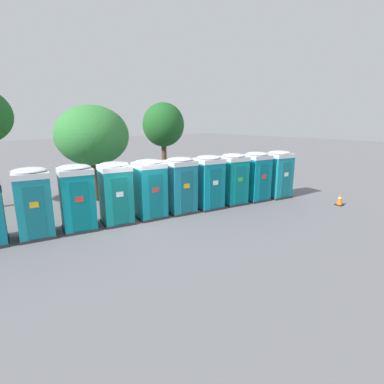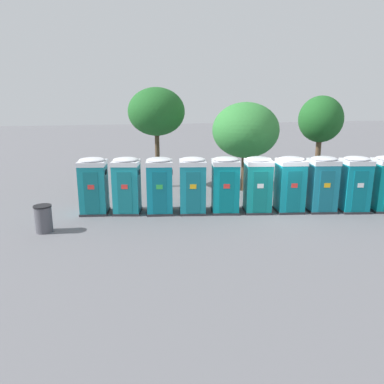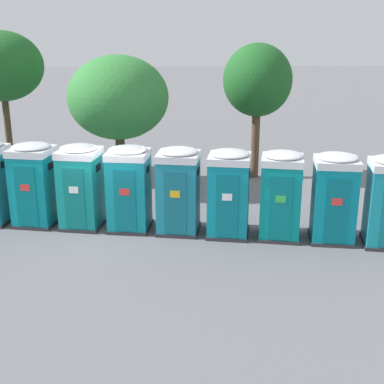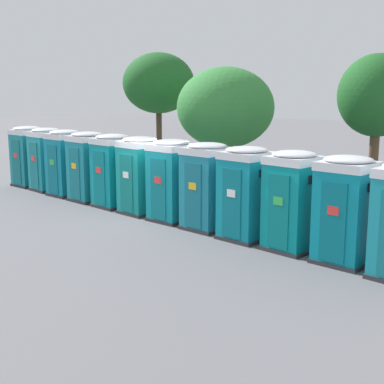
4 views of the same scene
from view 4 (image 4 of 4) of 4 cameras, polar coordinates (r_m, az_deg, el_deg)
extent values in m
plane|color=slate|center=(17.19, -4.21, -2.72)|extent=(120.00, 120.00, 0.00)
cube|color=#2D2D33|center=(23.88, -16.88, 0.77)|extent=(1.37, 1.36, 0.10)
cube|color=teal|center=(23.72, -17.02, 3.38)|extent=(1.30, 1.30, 2.10)
cube|color=#116670|center=(23.45, -18.24, 3.04)|extent=(0.63, 0.12, 1.85)
cube|color=red|center=(23.40, -18.32, 3.71)|extent=(0.28, 0.05, 0.20)
cube|color=black|center=(23.14, -16.38, 5.08)|extent=(0.08, 0.36, 0.20)
cube|color=silver|center=(23.61, -17.17, 6.15)|extent=(1.34, 1.34, 0.20)
ellipsoid|color=silver|center=(23.60, -17.19, 6.51)|extent=(1.28, 1.27, 0.18)
cube|color=#2D2D33|center=(22.61, -15.06, 0.32)|extent=(1.42, 1.42, 0.10)
cube|color=teal|center=(22.44, -15.20, 3.08)|extent=(1.35, 1.36, 2.10)
cube|color=#126B75|center=(22.19, -16.51, 2.73)|extent=(0.62, 0.16, 1.85)
cube|color=red|center=(22.14, -16.59, 3.44)|extent=(0.28, 0.07, 0.20)
cube|color=black|center=(21.86, -14.57, 4.86)|extent=(0.10, 0.36, 0.20)
cube|color=silver|center=(22.33, -15.34, 6.01)|extent=(1.39, 1.40, 0.20)
ellipsoid|color=silver|center=(22.32, -15.36, 6.39)|extent=(1.32, 1.33, 0.18)
cube|color=#2D2D33|center=(21.32, -13.20, -0.20)|extent=(1.34, 1.36, 0.10)
cube|color=#0F849B|center=(21.15, -13.33, 2.72)|extent=(1.28, 1.29, 2.10)
cube|color=#0C6779|center=(20.84, -14.65, 2.34)|extent=(0.62, 0.12, 1.85)
cube|color=green|center=(20.80, -14.73, 3.09)|extent=(0.28, 0.05, 0.20)
cube|color=black|center=(20.59, -12.52, 4.61)|extent=(0.08, 0.36, 0.20)
cube|color=silver|center=(21.03, -13.47, 5.83)|extent=(1.32, 1.33, 0.20)
ellipsoid|color=silver|center=(21.02, -13.48, 6.24)|extent=(1.25, 1.27, 0.18)
cube|color=#2D2D33|center=(20.11, -10.92, -0.76)|extent=(1.39, 1.39, 0.10)
cube|color=teal|center=(19.93, -11.03, 2.34)|extent=(1.32, 1.32, 2.10)
cube|color=#116976|center=(19.62, -12.43, 1.93)|extent=(0.62, 0.14, 1.85)
cube|color=yellow|center=(19.57, -12.50, 2.72)|extent=(0.28, 0.06, 0.20)
cube|color=black|center=(19.36, -10.13, 4.33)|extent=(0.09, 0.36, 0.20)
cube|color=silver|center=(19.80, -11.15, 5.63)|extent=(1.36, 1.36, 0.20)
ellipsoid|color=silver|center=(19.79, -11.17, 6.07)|extent=(1.29, 1.30, 0.18)
cube|color=#2D2D33|center=(18.95, -8.33, -1.38)|extent=(1.43, 1.41, 0.10)
cube|color=#098B96|center=(18.75, -8.42, 1.91)|extent=(1.36, 1.35, 2.10)
cube|color=#076C75|center=(18.43, -9.88, 1.47)|extent=(0.63, 0.15, 1.85)
cube|color=red|center=(18.37, -9.95, 2.31)|extent=(0.28, 0.06, 0.20)
cube|color=black|center=(18.18, -7.37, 4.00)|extent=(0.09, 0.36, 0.20)
cube|color=silver|center=(18.61, -8.51, 5.41)|extent=(1.40, 1.39, 0.20)
ellipsoid|color=silver|center=(18.60, -8.53, 5.87)|extent=(1.34, 1.32, 0.18)
cube|color=#2D2D33|center=(17.81, -5.46, -2.10)|extent=(1.39, 1.40, 0.10)
cube|color=#108C8A|center=(17.60, -5.53, 1.40)|extent=(1.32, 1.33, 2.10)
cube|color=#0D6D6B|center=(17.25, -7.02, 0.92)|extent=(0.61, 0.15, 1.85)
cube|color=white|center=(17.19, -7.09, 1.82)|extent=(0.28, 0.06, 0.20)
cube|color=black|center=(17.06, -4.34, 3.62)|extent=(0.09, 0.36, 0.20)
cube|color=silver|center=(17.45, -5.59, 5.13)|extent=(1.36, 1.37, 0.20)
ellipsoid|color=silver|center=(17.44, -5.60, 5.62)|extent=(1.30, 1.31, 0.18)
cube|color=#2D2D33|center=(16.74, -2.15, -2.88)|extent=(1.37, 1.36, 0.10)
cube|color=teal|center=(16.52, -2.17, 0.83)|extent=(1.31, 1.30, 2.10)
cube|color=#0B6D79|center=(16.13, -3.64, 0.30)|extent=(0.63, 0.12, 1.85)
cube|color=red|center=(16.07, -3.69, 1.26)|extent=(0.28, 0.05, 0.20)
cube|color=black|center=(16.00, -0.70, 3.18)|extent=(0.08, 0.36, 0.20)
cube|color=silver|center=(16.36, -2.20, 4.80)|extent=(1.35, 1.34, 0.20)
ellipsoid|color=silver|center=(16.34, -2.21, 5.32)|extent=(1.28, 1.27, 0.18)
cube|color=#2D2D33|center=(15.73, 1.57, -3.77)|extent=(1.40, 1.39, 0.10)
cube|color=teal|center=(15.49, 1.59, 0.17)|extent=(1.34, 1.32, 2.10)
cube|color=#126275|center=(15.09, 0.09, -0.40)|extent=(0.63, 0.14, 1.85)
cube|color=yellow|center=(15.02, 0.04, 0.62)|extent=(0.28, 0.06, 0.20)
cube|color=black|center=(14.99, 3.27, 2.65)|extent=(0.09, 0.36, 0.20)
cube|color=silver|center=(15.32, 1.61, 4.41)|extent=(1.38, 1.36, 0.20)
ellipsoid|color=silver|center=(15.31, 1.62, 4.96)|extent=(1.31, 1.29, 0.18)
cube|color=#2D2D33|center=(14.76, 5.65, -4.79)|extent=(1.39, 1.39, 0.10)
cube|color=#0C8598|center=(14.50, 5.73, -0.60)|extent=(1.33, 1.33, 2.10)
cube|color=#096776|center=(14.08, 4.23, -1.24)|extent=(0.62, 0.14, 1.85)
cube|color=white|center=(14.01, 4.20, -0.15)|extent=(0.28, 0.06, 0.20)
cube|color=black|center=(14.02, 7.64, 2.02)|extent=(0.09, 0.36, 0.20)
cube|color=silver|center=(14.32, 5.82, 3.91)|extent=(1.37, 1.37, 0.20)
ellipsoid|color=silver|center=(14.31, 5.83, 4.51)|extent=(1.30, 1.30, 0.18)
cube|color=#2D2D33|center=(13.94, 10.49, -5.85)|extent=(1.39, 1.41, 0.10)
cube|color=#07888C|center=(13.67, 10.65, -1.43)|extent=(1.32, 1.34, 2.10)
cube|color=#076A6D|center=(13.22, 9.17, -2.13)|extent=(0.61, 0.15, 1.85)
cube|color=green|center=(13.15, 9.16, -0.97)|extent=(0.28, 0.06, 0.20)
cube|color=black|center=(13.23, 12.78, 1.32)|extent=(0.10, 0.36, 0.20)
cube|color=silver|center=(13.48, 10.82, 3.36)|extent=(1.36, 1.38, 0.20)
ellipsoid|color=silver|center=(13.46, 10.84, 3.99)|extent=(1.30, 1.31, 0.18)
cube|color=#2D2D33|center=(13.20, 15.80, -7.04)|extent=(1.38, 1.37, 0.10)
cube|color=#098397|center=(12.91, 16.05, -2.38)|extent=(1.32, 1.31, 2.10)
cube|color=#076676|center=(12.43, 14.78, -3.18)|extent=(0.63, 0.13, 1.85)
cube|color=red|center=(12.35, 14.80, -1.95)|extent=(0.28, 0.05, 0.20)
cube|color=black|center=(12.52, 18.60, 0.51)|extent=(0.08, 0.36, 0.20)
cube|color=silver|center=(12.71, 16.32, 2.68)|extent=(1.36, 1.35, 0.20)
ellipsoid|color=silver|center=(12.69, 16.35, 3.35)|extent=(1.29, 1.28, 0.18)
cylinder|color=#4C3826|center=(24.48, -3.52, 5.57)|extent=(0.26, 0.26, 3.60)
ellipsoid|color=#1E5B23|center=(24.39, -3.59, 11.52)|extent=(3.20, 3.20, 2.69)
cylinder|color=brown|center=(19.39, 18.76, 2.91)|extent=(0.32, 0.32, 3.08)
ellipsoid|color=#1E5B23|center=(19.24, 19.17, 9.72)|extent=(2.65, 2.65, 2.77)
cylinder|color=#4C3826|center=(20.36, 3.51, 3.05)|extent=(0.34, 0.34, 2.55)
ellipsoid|color=#337F38|center=(20.19, 3.58, 8.97)|extent=(3.64, 3.64, 3.01)
camera|label=1|loc=(16.50, -48.03, 7.84)|focal=28.00mm
camera|label=2|loc=(17.74, -63.74, 8.45)|focal=35.00mm
camera|label=3|loc=(8.85, -72.28, 16.76)|focal=50.00mm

